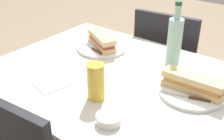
% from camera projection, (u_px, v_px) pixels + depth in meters
% --- Properties ---
extents(dining_table, '(1.08, 0.85, 0.72)m').
position_uv_depth(dining_table, '(112.00, 95.00, 1.31)').
color(dining_table, beige).
rests_on(dining_table, ground).
extents(chair_near, '(0.44, 0.44, 0.86)m').
position_uv_depth(chair_near, '(168.00, 66.00, 1.82)').
color(chair_near, black).
rests_on(chair_near, ground).
extents(plate_near, '(0.25, 0.25, 0.01)m').
position_uv_depth(plate_near, '(191.00, 92.00, 1.11)').
color(plate_near, white).
rests_on(plate_near, dining_table).
extents(baguette_sandwich_near, '(0.24, 0.08, 0.07)m').
position_uv_depth(baguette_sandwich_near, '(193.00, 83.00, 1.09)').
color(baguette_sandwich_near, '#DBB77A').
rests_on(baguette_sandwich_near, plate_near).
extents(knife_near, '(0.17, 0.07, 0.01)m').
position_uv_depth(knife_near, '(189.00, 97.00, 1.06)').
color(knife_near, silver).
rests_on(knife_near, plate_near).
extents(plate_far, '(0.25, 0.25, 0.01)m').
position_uv_depth(plate_far, '(102.00, 48.00, 1.48)').
color(plate_far, white).
rests_on(plate_far, dining_table).
extents(baguette_sandwich_far, '(0.22, 0.16, 0.07)m').
position_uv_depth(baguette_sandwich_far, '(102.00, 40.00, 1.46)').
color(baguette_sandwich_far, '#DBB77A').
rests_on(baguette_sandwich_far, plate_far).
extents(knife_far, '(0.18, 0.06, 0.01)m').
position_uv_depth(knife_far, '(93.00, 49.00, 1.45)').
color(knife_far, silver).
rests_on(knife_far, plate_far).
extents(water_bottle, '(0.06, 0.06, 0.30)m').
position_uv_depth(water_bottle, '(174.00, 42.00, 1.25)').
color(water_bottle, '#99C6B7').
rests_on(water_bottle, dining_table).
extents(beer_glass, '(0.07, 0.07, 0.14)m').
position_uv_depth(beer_glass, '(96.00, 82.00, 1.06)').
color(beer_glass, gold).
rests_on(beer_glass, dining_table).
extents(olive_bowl, '(0.09, 0.09, 0.03)m').
position_uv_depth(olive_bowl, '(109.00, 119.00, 0.96)').
color(olive_bowl, silver).
rests_on(olive_bowl, dining_table).
extents(paper_napkin, '(0.17, 0.17, 0.00)m').
position_uv_depth(paper_napkin, '(52.00, 82.00, 1.19)').
color(paper_napkin, white).
rests_on(paper_napkin, dining_table).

